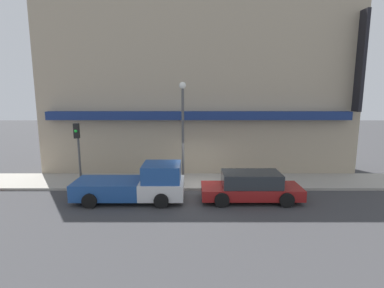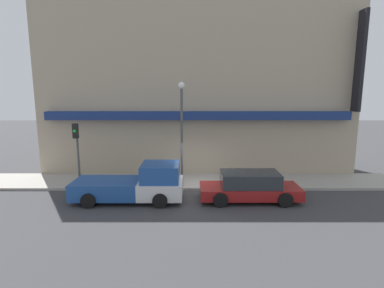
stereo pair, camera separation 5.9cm
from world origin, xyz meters
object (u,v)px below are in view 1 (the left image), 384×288
(parked_car, at_px, (250,187))
(street_lamp, at_px, (182,122))
(pickup_truck, at_px, (137,185))
(fire_hydrant, at_px, (226,178))
(traffic_light, at_px, (77,143))

(parked_car, bearing_deg, street_lamp, 148.61)
(pickup_truck, height_order, parked_car, pickup_truck)
(pickup_truck, height_order, street_lamp, street_lamp)
(pickup_truck, distance_m, street_lamp, 4.05)
(pickup_truck, relative_size, street_lamp, 0.94)
(parked_car, distance_m, fire_hydrant, 2.40)
(parked_car, xyz_separation_m, traffic_light, (-9.04, 2.03, 1.82))
(street_lamp, bearing_deg, traffic_light, 178.91)
(pickup_truck, relative_size, fire_hydrant, 7.83)
(fire_hydrant, distance_m, street_lamp, 4.00)
(traffic_light, bearing_deg, parked_car, -12.66)
(fire_hydrant, relative_size, street_lamp, 0.12)
(parked_car, height_order, traffic_light, traffic_light)
(parked_car, height_order, fire_hydrant, parked_car)
(pickup_truck, distance_m, parked_car, 5.51)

